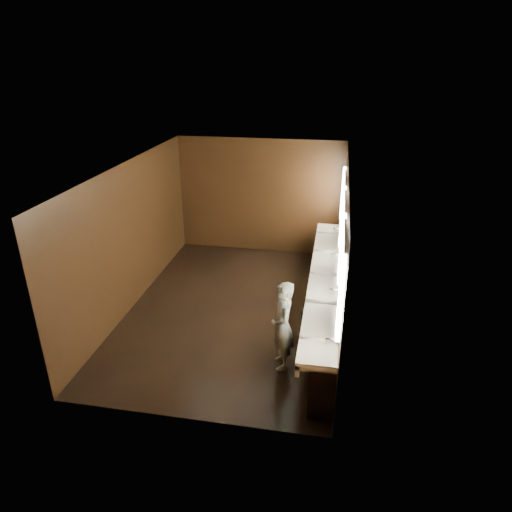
# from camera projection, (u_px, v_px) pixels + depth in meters

# --- Properties ---
(floor) EXTENTS (6.00, 6.00, 0.00)m
(floor) POSITION_uv_depth(u_px,v_px,m) (234.00, 308.00, 8.99)
(floor) COLOR black
(floor) RESTS_ON ground
(ceiling) EXTENTS (4.00, 6.00, 0.02)m
(ceiling) POSITION_uv_depth(u_px,v_px,m) (231.00, 168.00, 7.84)
(ceiling) COLOR #2D2D2B
(ceiling) RESTS_ON wall_back
(wall_back) EXTENTS (4.00, 0.02, 2.80)m
(wall_back) POSITION_uv_depth(u_px,v_px,m) (260.00, 197.00, 11.11)
(wall_back) COLOR black
(wall_back) RESTS_ON floor
(wall_front) EXTENTS (4.00, 0.02, 2.80)m
(wall_front) POSITION_uv_depth(u_px,v_px,m) (179.00, 333.00, 5.72)
(wall_front) COLOR black
(wall_front) RESTS_ON floor
(wall_left) EXTENTS (0.02, 6.00, 2.80)m
(wall_left) POSITION_uv_depth(u_px,v_px,m) (131.00, 236.00, 8.74)
(wall_left) COLOR black
(wall_left) RESTS_ON floor
(wall_right) EXTENTS (0.02, 6.00, 2.80)m
(wall_right) POSITION_uv_depth(u_px,v_px,m) (342.00, 251.00, 8.09)
(wall_right) COLOR black
(wall_right) RESTS_ON floor
(sink_counter) EXTENTS (0.55, 5.40, 1.01)m
(sink_counter) POSITION_uv_depth(u_px,v_px,m) (327.00, 294.00, 8.49)
(sink_counter) COLOR black
(sink_counter) RESTS_ON floor
(mirror_band) EXTENTS (0.06, 5.03, 1.15)m
(mirror_band) POSITION_uv_depth(u_px,v_px,m) (343.00, 232.00, 7.95)
(mirror_band) COLOR white
(mirror_band) RESTS_ON wall_right
(person) EXTENTS (0.49, 0.62, 1.48)m
(person) POSITION_uv_depth(u_px,v_px,m) (283.00, 326.00, 7.07)
(person) COLOR #98CFE3
(person) RESTS_ON floor
(trash_bin) EXTENTS (0.45, 0.45, 0.62)m
(trash_bin) POSITION_uv_depth(u_px,v_px,m) (312.00, 326.00, 7.86)
(trash_bin) COLOR black
(trash_bin) RESTS_ON floor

